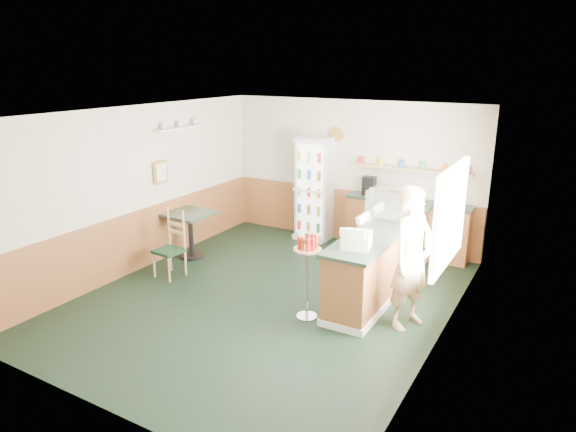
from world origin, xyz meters
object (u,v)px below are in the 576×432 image
Objects in this scene: cash_register at (357,240)px; shopkeeper at (412,258)px; display_case at (394,205)px; cafe_chair at (172,241)px; condiment_stand at (307,262)px; cafe_table at (190,226)px; drinks_fridge at (314,189)px.

shopkeeper reaches higher than cash_register.
display_case is 0.73× the size of cafe_chair.
condiment_stand is 1.06× the size of cafe_chair.
cafe_chair is (-3.14, -0.10, -0.54)m from cash_register.
shopkeeper reaches higher than display_case.
shopkeeper reaches higher than cafe_table.
shopkeeper reaches higher than condiment_stand.
display_case is at bearing -31.45° from drinks_fridge.
display_case is 1.92m from condiment_stand.
drinks_fridge is at bearing 67.44° from shopkeeper.
shopkeeper is at bearing 20.70° from condiment_stand.
display_case is (1.99, -1.22, 0.24)m from drinks_fridge.
condiment_stand is at bearing -107.36° from display_case.
display_case reaches higher than condiment_stand.
cash_register is 0.74m from shopkeeper.
cafe_table is at bearing 156.73° from cash_register.
display_case is 0.42× the size of shopkeeper.
drinks_fridge reaches higher than cash_register.
display_case is 1.46m from cash_register.
drinks_fridge is at bearing 114.22° from cash_register.
shopkeeper is 1.72× the size of cafe_chair.
drinks_fridge reaches higher than shopkeeper.
shopkeeper is at bearing 8.88° from cafe_chair.
cash_register is 0.20× the size of shopkeeper.
cash_register is 3.50m from cafe_table.
cash_register is at bearing -90.00° from display_case.
cafe_chair is at bearing 114.38° from shopkeeper.
drinks_fridge is 1.06× the size of shopkeeper.
cafe_chair is (-3.14, -1.56, -0.66)m from display_case.
drinks_fridge is 1.83× the size of cafe_chair.
cafe_chair is (-1.15, -2.78, -0.43)m from drinks_fridge.
drinks_fridge is at bearing 115.57° from condiment_stand.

